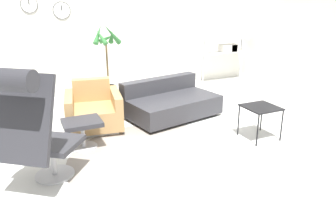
{
  "coord_description": "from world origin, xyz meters",
  "views": [
    {
      "loc": [
        -1.73,
        -3.76,
        1.96
      ],
      "look_at": [
        0.06,
        0.08,
        0.55
      ],
      "focal_mm": 35.0,
      "sensor_mm": 36.0,
      "label": 1
    }
  ],
  "objects": [
    {
      "name": "ground_plane",
      "position": [
        0.0,
        0.0,
        0.0
      ],
      "size": [
        12.0,
        12.0,
        0.0
      ],
      "primitive_type": "plane",
      "color": "silver"
    },
    {
      "name": "wall_back",
      "position": [
        -0.0,
        3.05,
        1.4
      ],
      "size": [
        12.0,
        0.09,
        2.8
      ],
      "color": "silver",
      "rests_on": "ground_plane"
    },
    {
      "name": "round_rug",
      "position": [
        -0.24,
        -0.32,
        0.0
      ],
      "size": [
        2.34,
        2.34,
        0.01
      ],
      "color": "gray",
      "rests_on": "ground_plane"
    },
    {
      "name": "lounge_chair",
      "position": [
        -1.7,
        -0.46,
        0.82
      ],
      "size": [
        1.01,
        1.07,
        1.37
      ],
      "rotation": [
        0.0,
        0.0,
        -0.65
      ],
      "color": "#BCBCC1",
      "rests_on": "ground_plane"
    },
    {
      "name": "ottoman",
      "position": [
        -1.05,
        0.39,
        0.3
      ],
      "size": [
        0.5,
        0.43,
        0.4
      ],
      "color": "#BCBCC1",
      "rests_on": "ground_plane"
    },
    {
      "name": "armchair_red",
      "position": [
        -0.76,
        1.06,
        0.27
      ],
      "size": [
        0.95,
        0.95,
        0.72
      ],
      "rotation": [
        0.0,
        0.0,
        2.98
      ],
      "color": "silver",
      "rests_on": "ground_plane"
    },
    {
      "name": "couch_low",
      "position": [
        0.54,
        1.03,
        0.23
      ],
      "size": [
        1.65,
        1.21,
        0.61
      ],
      "rotation": [
        0.0,
        0.0,
        3.34
      ],
      "color": "black",
      "rests_on": "ground_plane"
    },
    {
      "name": "side_table",
      "position": [
        1.32,
        -0.35,
        0.43
      ],
      "size": [
        0.47,
        0.47,
        0.48
      ],
      "color": "black",
      "rests_on": "ground_plane"
    },
    {
      "name": "potted_plant",
      "position": [
        -0.15,
        2.41,
        0.62
      ],
      "size": [
        0.56,
        0.56,
        1.51
      ],
      "color": "#333338",
      "rests_on": "ground_plane"
    },
    {
      "name": "shelf_unit",
      "position": [
        2.88,
        2.71,
        0.91
      ],
      "size": [
        1.13,
        0.28,
        1.96
      ],
      "color": "#BCBCC1",
      "rests_on": "ground_plane"
    }
  ]
}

